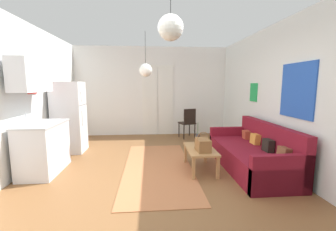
# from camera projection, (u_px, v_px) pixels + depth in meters

# --- Properties ---
(ground_plane) EXTENTS (5.27, 7.91, 0.10)m
(ground_plane) POSITION_uv_depth(u_px,v_px,m) (155.00, 189.00, 3.44)
(ground_plane) COLOR brown
(wall_back) EXTENTS (4.87, 0.13, 2.75)m
(wall_back) POSITION_uv_depth(u_px,v_px,m) (152.00, 92.00, 6.90)
(wall_back) COLOR white
(wall_back) RESTS_ON ground_plane
(wall_right) EXTENTS (0.12, 7.51, 2.75)m
(wall_right) POSITION_uv_depth(u_px,v_px,m) (306.00, 98.00, 3.45)
(wall_right) COLOR silver
(wall_right) RESTS_ON ground_plane
(area_rug) EXTENTS (1.27, 2.96, 0.01)m
(area_rug) POSITION_uv_depth(u_px,v_px,m) (158.00, 167.00, 4.22)
(area_rug) COLOR #B26B42
(area_rug) RESTS_ON ground_plane
(couch) EXTENTS (0.92, 2.15, 0.86)m
(couch) POSITION_uv_depth(u_px,v_px,m) (254.00, 155.00, 4.14)
(couch) COLOR maroon
(couch) RESTS_ON ground_plane
(coffee_table) EXTENTS (0.50, 0.90, 0.42)m
(coffee_table) POSITION_uv_depth(u_px,v_px,m) (200.00, 151.00, 4.05)
(coffee_table) COLOR #B27F4C
(coffee_table) RESTS_ON ground_plane
(bamboo_vase) EXTENTS (0.07, 0.07, 0.43)m
(bamboo_vase) POSITION_uv_depth(u_px,v_px,m) (198.00, 139.00, 4.32)
(bamboo_vase) COLOR #2D2D33
(bamboo_vase) RESTS_ON coffee_table
(handbag) EXTENTS (0.23, 0.34, 0.34)m
(handbag) POSITION_uv_depth(u_px,v_px,m) (203.00, 145.00, 3.85)
(handbag) COLOR brown
(handbag) RESTS_ON coffee_table
(refrigerator) EXTENTS (0.68, 0.59, 1.65)m
(refrigerator) POSITION_uv_depth(u_px,v_px,m) (69.00, 117.00, 5.12)
(refrigerator) COLOR white
(refrigerator) RESTS_ON ground_plane
(kitchen_counter) EXTENTS (0.59, 1.04, 2.02)m
(kitchen_counter) POSITION_uv_depth(u_px,v_px,m) (41.00, 131.00, 3.90)
(kitchen_counter) COLOR silver
(kitchen_counter) RESTS_ON ground_plane
(accent_chair) EXTENTS (0.52, 0.51, 0.89)m
(accent_chair) POSITION_uv_depth(u_px,v_px,m) (188.00, 122.00, 6.49)
(accent_chair) COLOR black
(accent_chair) RESTS_ON ground_plane
(pendant_lamp_near) EXTENTS (0.29, 0.29, 0.68)m
(pendant_lamp_near) POSITION_uv_depth(u_px,v_px,m) (171.00, 28.00, 2.45)
(pendant_lamp_near) COLOR black
(pendant_lamp_far) EXTENTS (0.29, 0.29, 0.99)m
(pendant_lamp_far) POSITION_uv_depth(u_px,v_px,m) (146.00, 70.00, 4.89)
(pendant_lamp_far) COLOR black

